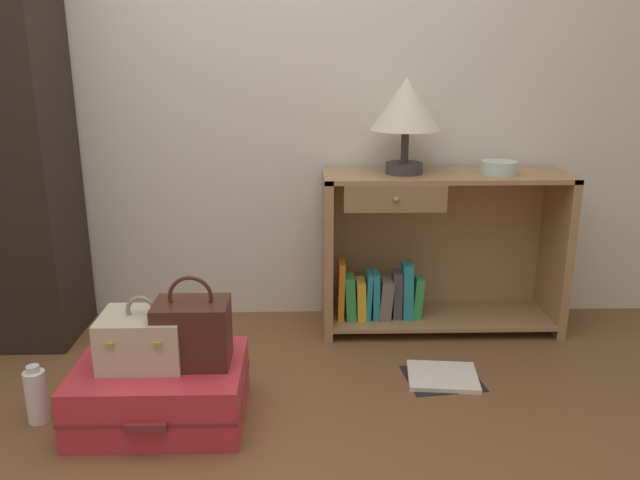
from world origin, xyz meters
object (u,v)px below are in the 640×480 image
(bowl, at_px, (499,168))
(train_case, at_px, (143,338))
(bottle, at_px, (36,395))
(handbag, at_px, (193,332))
(bookshelf, at_px, (430,253))
(suitcase_large, at_px, (161,391))
(open_book_on_floor, at_px, (443,377))
(table_lamp, at_px, (406,108))

(bowl, relative_size, train_case, 0.56)
(train_case, relative_size, bottle, 1.32)
(train_case, xyz_separation_m, handbag, (0.18, -0.00, 0.03))
(bookshelf, bearing_deg, suitcase_large, -144.19)
(bottle, relative_size, open_book_on_floor, 0.68)
(suitcase_large, xyz_separation_m, open_book_on_floor, (1.09, 0.27, -0.10))
(table_lamp, xyz_separation_m, suitcase_large, (-0.99, -0.80, -0.95))
(suitcase_large, bearing_deg, bowl, 28.64)
(suitcase_large, bearing_deg, train_case, 167.63)
(bowl, bearing_deg, handbag, -149.34)
(suitcase_large, bearing_deg, open_book_on_floor, 13.76)
(table_lamp, height_order, bowl, table_lamp)
(bowl, relative_size, bottle, 0.75)
(table_lamp, relative_size, train_case, 1.48)
(handbag, bearing_deg, open_book_on_floor, 15.02)
(bowl, xyz_separation_m, open_book_on_floor, (-0.33, -0.51, -0.79))
(table_lamp, distance_m, open_book_on_floor, 1.19)
(bowl, height_order, suitcase_large, bowl)
(bottle, bearing_deg, train_case, 2.65)
(suitcase_large, distance_m, bottle, 0.45)
(suitcase_large, height_order, train_case, train_case)
(handbag, bearing_deg, table_lamp, 42.62)
(bookshelf, relative_size, open_book_on_floor, 3.46)
(suitcase_large, distance_m, train_case, 0.21)
(train_case, xyz_separation_m, open_book_on_floor, (1.15, 0.26, -0.31))
(train_case, height_order, handbag, handbag)
(bookshelf, height_order, suitcase_large, bookshelf)
(bookshelf, height_order, bowl, bowl)
(handbag, bearing_deg, suitcase_large, -176.33)
(suitcase_large, xyz_separation_m, train_case, (-0.05, 0.01, 0.20))
(handbag, relative_size, open_book_on_floor, 1.01)
(bookshelf, distance_m, table_lamp, 0.71)
(bookshelf, distance_m, suitcase_large, 1.42)
(table_lamp, bearing_deg, bottle, -150.64)
(bottle, distance_m, open_book_on_floor, 1.57)
(table_lamp, height_order, open_book_on_floor, table_lamp)
(bookshelf, xyz_separation_m, suitcase_large, (-1.13, -0.82, -0.26))
(bookshelf, height_order, handbag, bookshelf)
(suitcase_large, height_order, open_book_on_floor, suitcase_large)
(bowl, bearing_deg, bookshelf, 172.18)
(train_case, bearing_deg, bowl, 27.43)
(table_lamp, height_order, bottle, table_lamp)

